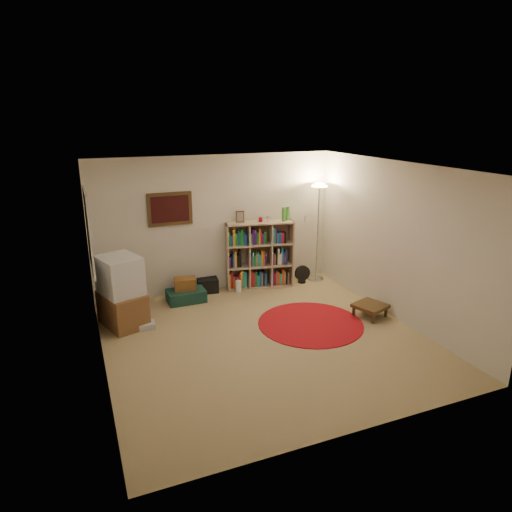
{
  "coord_description": "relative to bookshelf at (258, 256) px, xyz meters",
  "views": [
    {
      "loc": [
        -2.41,
        -5.56,
        3.16
      ],
      "look_at": [
        0.1,
        0.6,
        1.1
      ],
      "focal_mm": 32.0,
      "sensor_mm": 36.0,
      "label": 1
    }
  ],
  "objects": [
    {
      "name": "room",
      "position": [
        -0.8,
        -2.01,
        0.65
      ],
      "size": [
        4.54,
        4.54,
        2.54
      ],
      "color": "#9B845B",
      "rests_on": "ground"
    },
    {
      "name": "bookshelf",
      "position": [
        0.0,
        0.0,
        0.0
      ],
      "size": [
        1.31,
        0.59,
        1.52
      ],
      "rotation": [
        0.0,
        0.0,
        -0.18
      ],
      "color": "tan",
      "rests_on": "ground"
    },
    {
      "name": "floor_lamp",
      "position": [
        1.2,
        -0.11,
        1.0
      ],
      "size": [
        0.48,
        0.48,
        1.94
      ],
      "rotation": [
        0.0,
        0.0,
        -0.35
      ],
      "color": "silver",
      "rests_on": "ground"
    },
    {
      "name": "floor_fan",
      "position": [
        0.87,
        -0.16,
        -0.44
      ],
      "size": [
        0.31,
        0.17,
        0.35
      ],
      "rotation": [
        0.0,
        0.0,
        -0.05
      ],
      "color": "black",
      "rests_on": "ground"
    },
    {
      "name": "tv_stand",
      "position": [
        -2.61,
        -0.78,
        -0.07
      ],
      "size": [
        0.76,
        0.9,
        1.12
      ],
      "rotation": [
        0.0,
        0.0,
        0.33
      ],
      "color": "brown",
      "rests_on": "ground"
    },
    {
      "name": "dvd_box",
      "position": [
        -2.31,
        -1.02,
        -0.57
      ],
      "size": [
        0.3,
        0.26,
        0.09
      ],
      "rotation": [
        0.0,
        0.0,
        -0.11
      ],
      "color": "silver",
      "rests_on": "ground"
    },
    {
      "name": "suitcase",
      "position": [
        -1.48,
        -0.22,
        -0.51
      ],
      "size": [
        0.66,
        0.43,
        0.21
      ],
      "rotation": [
        0.0,
        0.0,
        0.01
      ],
      "color": "#13352C",
      "rests_on": "ground"
    },
    {
      "name": "wicker_basket",
      "position": [
        -1.48,
        -0.19,
        -0.3
      ],
      "size": [
        0.41,
        0.33,
        0.21
      ],
      "rotation": [
        0.0,
        0.0,
        -0.17
      ],
      "color": "brown",
      "rests_on": "suitcase"
    },
    {
      "name": "duffel_bag",
      "position": [
        -0.99,
        0.09,
        -0.48
      ],
      "size": [
        0.41,
        0.36,
        0.26
      ],
      "rotation": [
        0.0,
        0.0,
        -0.13
      ],
      "color": "black",
      "rests_on": "ground"
    },
    {
      "name": "paper_towel",
      "position": [
        -0.47,
        -0.16,
        -0.5
      ],
      "size": [
        0.12,
        0.12,
        0.22
      ],
      "rotation": [
        0.0,
        0.0,
        0.14
      ],
      "color": "white",
      "rests_on": "ground"
    },
    {
      "name": "red_rug",
      "position": [
        0.12,
        -1.86,
        -0.61
      ],
      "size": [
        1.66,
        1.66,
        0.01
      ],
      "color": "maroon",
      "rests_on": "ground"
    },
    {
      "name": "side_table",
      "position": [
        1.16,
        -1.98,
        -0.44
      ],
      "size": [
        0.59,
        0.59,
        0.21
      ],
      "rotation": [
        0.0,
        0.0,
        0.34
      ],
      "color": "#3D2A15",
      "rests_on": "ground"
    }
  ]
}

